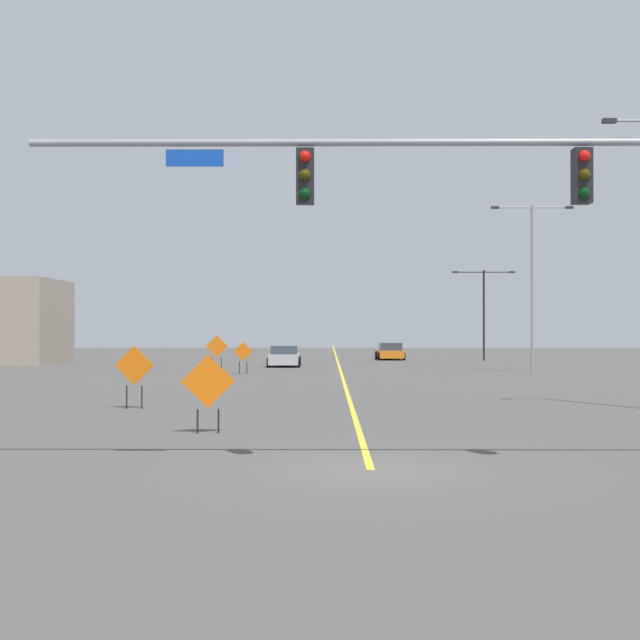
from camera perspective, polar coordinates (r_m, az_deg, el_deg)
The scene contains 12 objects.
ground at distance 16.38m, azimuth 3.43°, elevation -10.01°, with size 172.76×172.76×0.00m, color #4C4947.
road_centre_stripe at distance 64.18m, azimuth 1.19°, elevation -2.79°, with size 0.16×95.98×0.01m.
traffic_signal_assembly at distance 16.92m, azimuth 16.25°, elevation 7.76°, with size 15.86×0.44×6.71m.
street_lamp_far_right at distance 67.06m, azimuth 10.93°, elevation 1.01°, with size 4.83×0.24×7.01m.
street_lamp_near_left at distance 50.36m, azimuth 14.04°, elevation 3.04°, with size 4.70×0.24×9.66m.
construction_sign_median_far at distance 21.84m, azimuth -7.51°, elevation -4.30°, with size 1.34×0.33×2.00m.
construction_sign_median_near at distance 28.63m, azimuth -12.34°, elevation -3.19°, with size 1.29×0.08×2.07m.
construction_sign_left_shoulder at distance 51.78m, azimuth -6.92°, elevation -1.87°, with size 1.33×0.11×2.14m.
construction_sign_left_lane at distance 48.05m, azimuth -5.18°, elevation -2.25°, with size 1.08×0.07×1.81m.
car_silver_passing at distance 56.66m, azimuth -2.41°, elevation -2.47°, with size 2.19×4.19×1.38m.
car_orange_near at distance 67.76m, azimuth 4.71°, elevation -2.12°, with size 2.20×3.89×1.35m.
roadside_building_west at distance 64.54m, azimuth -20.15°, elevation -0.10°, with size 7.06×7.87×6.00m.
Camera 1 is at (-0.84, -16.12, 2.75)m, focal length 47.72 mm.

